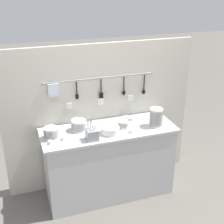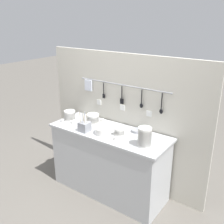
# 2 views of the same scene
# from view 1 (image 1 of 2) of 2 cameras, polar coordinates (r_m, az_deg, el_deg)

# --- Properties ---
(ground_plane) EXTENTS (20.00, 20.00, 0.00)m
(ground_plane) POSITION_cam_1_polar(r_m,az_deg,el_deg) (4.06, -0.57, -14.30)
(ground_plane) COLOR #666059
(counter) EXTENTS (1.55, 0.58, 0.88)m
(counter) POSITION_cam_1_polar(r_m,az_deg,el_deg) (3.80, -0.60, -9.06)
(counter) COLOR #B7BABC
(counter) RESTS_ON ground
(back_wall) EXTENTS (2.35, 0.08, 1.80)m
(back_wall) POSITION_cam_1_polar(r_m,az_deg,el_deg) (3.85, -2.14, -0.76)
(back_wall) COLOR beige
(back_wall) RESTS_ON ground
(bowl_stack_short_front) EXTENTS (0.15, 0.15, 0.13)m
(bowl_stack_short_front) POSITION_cam_1_polar(r_m,az_deg,el_deg) (3.42, -11.12, -3.80)
(bowl_stack_short_front) COLOR silver
(bowl_stack_short_front) RESTS_ON counter
(bowl_stack_wide_centre) EXTENTS (0.17, 0.17, 0.13)m
(bowl_stack_wide_centre) POSITION_cam_1_polar(r_m,az_deg,el_deg) (3.55, -6.11, -2.43)
(bowl_stack_wide_centre) COLOR silver
(bowl_stack_wide_centre) RESTS_ON counter
(bowl_stack_back_corner) EXTENTS (0.12, 0.12, 0.09)m
(bowl_stack_back_corner) POSITION_cam_1_polar(r_m,az_deg,el_deg) (3.59, 2.05, -2.27)
(bowl_stack_back_corner) COLOR silver
(bowl_stack_back_corner) RESTS_ON counter
(bowl_stack_nested_right) EXTENTS (0.15, 0.15, 0.22)m
(bowl_stack_nested_right) POSITION_cam_1_polar(r_m,az_deg,el_deg) (3.65, 8.08, -0.97)
(bowl_stack_nested_right) COLOR silver
(bowl_stack_nested_right) RESTS_ON counter
(plate_stack) EXTENTS (0.20, 0.20, 0.08)m
(plate_stack) POSITION_cam_1_polar(r_m,az_deg,el_deg) (3.47, -0.27, -3.34)
(plate_stack) COLOR silver
(plate_stack) RESTS_ON counter
(steel_mixing_bowl) EXTENTS (0.14, 0.14, 0.03)m
(steel_mixing_bowl) POSITION_cam_1_polar(r_m,az_deg,el_deg) (3.82, 2.74, -1.14)
(steel_mixing_bowl) COLOR #93969E
(steel_mixing_bowl) RESTS_ON counter
(cutlery_caddy) EXTENTS (0.12, 0.12, 0.27)m
(cutlery_caddy) POSITION_cam_1_polar(r_m,az_deg,el_deg) (3.34, -3.65, -4.12)
(cutlery_caddy) COLOR #93969E
(cutlery_caddy) RESTS_ON counter
(cup_front_right) EXTENTS (0.04, 0.04, 0.04)m
(cup_front_right) POSITION_cam_1_polar(r_m,az_deg,el_deg) (3.50, 3.48, -3.53)
(cup_front_right) COLOR silver
(cup_front_right) RESTS_ON counter
(cup_mid_row) EXTENTS (0.04, 0.04, 0.04)m
(cup_mid_row) POSITION_cam_1_polar(r_m,az_deg,el_deg) (3.34, -11.27, -5.43)
(cup_mid_row) COLOR silver
(cup_mid_row) RESTS_ON counter
(cup_back_left) EXTENTS (0.04, 0.04, 0.04)m
(cup_back_left) POSITION_cam_1_polar(r_m,az_deg,el_deg) (3.39, -8.94, -4.77)
(cup_back_left) COLOR silver
(cup_back_left) RESTS_ON counter
(cup_front_left) EXTENTS (0.04, 0.04, 0.04)m
(cup_front_left) POSITION_cam_1_polar(r_m,az_deg,el_deg) (3.68, -5.49, -2.13)
(cup_front_left) COLOR silver
(cup_front_left) RESTS_ON counter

